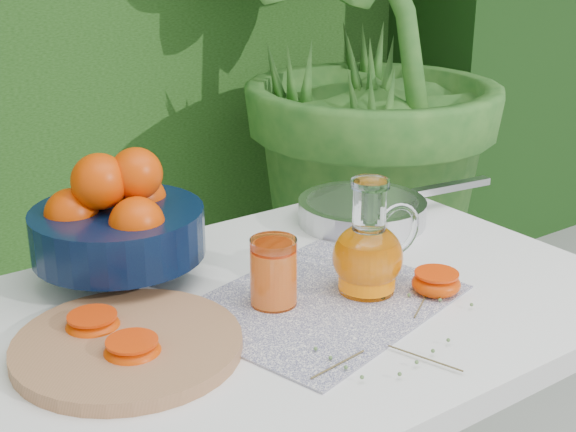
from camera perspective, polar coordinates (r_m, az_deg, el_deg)
potted_plant_right at (r=2.57m, az=3.90°, el=12.18°), size 2.56×2.56×1.87m
white_table at (r=1.29m, az=0.52°, el=-9.11°), size 1.00×0.70×0.75m
placemat at (r=1.23m, az=2.35°, el=-6.14°), size 0.46×0.40×0.00m
cutting_board at (r=1.12m, az=-11.33°, el=-9.01°), size 0.37×0.37×0.02m
fruit_bowl at (r=1.30m, az=-12.10°, el=-0.37°), size 0.29×0.29×0.22m
juice_pitcher at (r=1.25m, az=5.77°, el=-2.64°), size 0.16×0.12×0.18m
juice_tumbler at (r=1.20m, az=-1.03°, el=-4.10°), size 0.07×0.07×0.10m
saute_pan at (r=1.55m, az=5.41°, el=0.45°), size 0.45×0.28×0.05m
orange_halves at (r=1.15m, az=-4.11°, el=-7.27°), size 0.57×0.26×0.04m
thyme_sprigs at (r=1.14m, az=7.90°, el=-8.44°), size 0.33×0.24×0.01m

